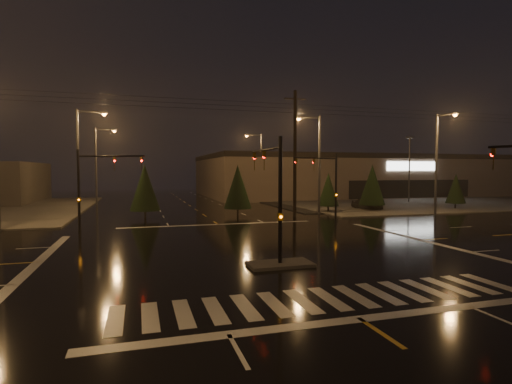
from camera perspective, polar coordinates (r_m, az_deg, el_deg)
ground at (r=22.64m, az=-0.03°, el=-8.22°), size 140.00×140.00×0.00m
sidewalk_ne at (r=62.98m, az=18.77°, el=-1.12°), size 36.00×36.00×0.12m
median_island at (r=18.91m, az=3.45°, el=-10.25°), size 3.00×1.60×0.15m
crosswalk at (r=14.50m, az=10.42°, el=-14.72°), size 15.00×2.60×0.01m
stop_bar_near at (r=12.84m, az=14.65°, el=-17.14°), size 16.00×0.50×0.01m
stop_bar_far at (r=33.20m, az=-5.43°, el=-4.63°), size 16.00×0.50×0.01m
parking_lot at (r=64.45m, az=23.43°, el=-1.13°), size 50.00×24.00×0.08m
retail_building at (r=78.94m, az=15.08°, el=2.49°), size 60.20×28.30×7.20m
signal_mast_median at (r=19.29m, az=2.55°, el=1.05°), size 0.25×4.59×6.00m
signal_mast_ne at (r=35.18m, az=10.20°, el=1.95°), size 4.84×1.86×6.00m
signal_mast_nw at (r=31.61m, az=-22.31°, el=1.66°), size 4.84×1.86×6.00m
streetlight_1 at (r=39.63m, az=-23.64°, el=4.77°), size 2.77×0.32×10.00m
streetlight_2 at (r=55.54m, az=-21.58°, el=4.23°), size 2.77×0.32×10.00m
streetlight_3 at (r=41.21m, az=8.66°, el=4.91°), size 2.77×0.32×10.00m
streetlight_4 at (r=59.92m, az=0.49°, el=4.34°), size 2.77×0.32×10.00m
streetlight_6 at (r=43.09m, az=24.65°, el=4.58°), size 0.32×2.77×10.00m
utility_pole_1 at (r=38.12m, az=5.59°, el=5.58°), size 2.20×0.32×12.00m
conifer_0 at (r=43.27m, az=10.30°, el=0.36°), size 2.24×2.24×4.21m
conifer_1 at (r=45.86m, az=16.26°, el=1.00°), size 2.82×2.82×5.11m
conifer_2 at (r=51.53m, az=26.64°, el=0.46°), size 2.19×2.19×4.12m
conifer_3 at (r=38.80m, az=-15.60°, el=0.64°), size 2.79×2.79×5.06m
conifer_4 at (r=39.61m, az=-2.62°, el=0.76°), size 2.77×2.77×5.02m
car_parked at (r=47.34m, az=15.57°, el=-1.64°), size 2.41×4.15×1.33m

